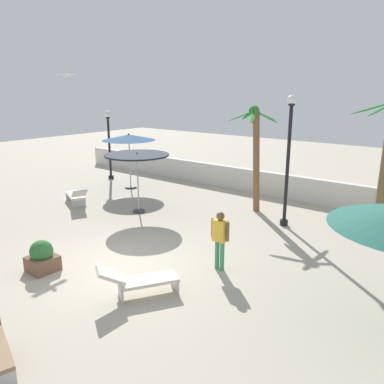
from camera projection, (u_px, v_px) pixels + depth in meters
The scene contains 12 objects.
ground_plane at pixel (120, 265), 10.50m from camera, with size 56.00×56.00×0.00m, color #B2A893.
boundary_wall at pixel (274, 184), 17.24m from camera, with size 25.20×0.30×1.05m, color silver.
patio_umbrella_0 at pixel (137, 158), 14.45m from camera, with size 2.42×2.42×2.39m.
patio_umbrella_2 at pixel (129, 138), 18.09m from camera, with size 2.53×2.53×2.66m.
palm_tree_1 at pixel (256, 146), 14.62m from camera, with size 1.86×1.84×4.08m.
lamp_post_0 at pixel (288, 157), 12.93m from camera, with size 0.31×0.31×4.48m.
lamp_post_1 at pixel (109, 137), 20.05m from camera, with size 0.36×0.36×3.61m.
lounge_chair_0 at pixel (76, 195), 15.88m from camera, with size 1.93×1.25×0.83m.
lounge_chair_2 at pixel (138, 280), 8.82m from camera, with size 1.44×1.87×0.83m.
guest_1 at pixel (220, 235), 9.99m from camera, with size 0.56×0.24×1.61m.
seagull_0 at pixel (66, 75), 14.26m from camera, with size 0.39×1.01×0.14m.
planter at pixel (42, 257), 10.07m from camera, with size 0.70×0.70×0.85m.
Camera 1 is at (7.56, -6.29, 4.65)m, focal length 35.82 mm.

